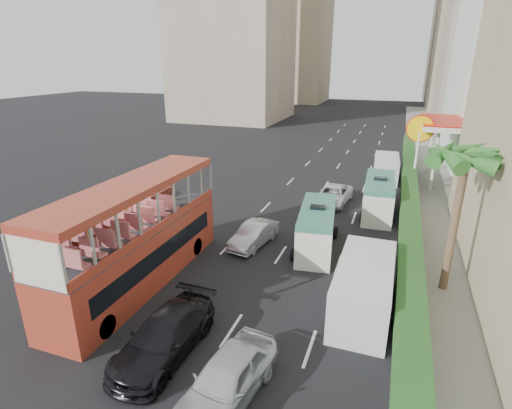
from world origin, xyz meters
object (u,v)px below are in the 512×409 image
at_px(car_black, 166,353).
at_px(panel_van_far, 386,168).
at_px(car_silver_lane_a, 254,245).
at_px(car_silver_lane_b, 228,397).
at_px(van_asset, 333,203).
at_px(shell_station, 458,153).
at_px(double_decker_bus, 137,234).
at_px(minibus_near, 317,229).
at_px(panel_van_near, 364,288).
at_px(minibus_far, 378,197).
at_px(palm_tree, 454,225).

xyz_separation_m(car_black, panel_van_far, (6.49, 26.61, 1.04)).
xyz_separation_m(car_silver_lane_a, car_silver_lane_b, (3.06, -10.89, 0.00)).
height_order(van_asset, shell_station, shell_station).
bearing_deg(double_decker_bus, car_black, -46.63).
xyz_separation_m(van_asset, minibus_near, (0.36, -8.06, 1.23)).
height_order(double_decker_bus, panel_van_near, double_decker_bus).
bearing_deg(minibus_near, car_silver_lane_a, -175.09).
height_order(car_silver_lane_b, minibus_near, minibus_near).
bearing_deg(minibus_far, panel_van_near, -91.54).
bearing_deg(minibus_far, car_silver_lane_b, -102.79).
height_order(van_asset, minibus_far, minibus_far).
relative_size(car_silver_lane_a, van_asset, 0.85).
bearing_deg(van_asset, panel_van_near, -69.26).
xyz_separation_m(car_black, panel_van_near, (6.57, 5.21, 1.12)).
xyz_separation_m(minibus_far, palm_tree, (3.58, -9.28, 2.11)).
height_order(double_decker_bus, minibus_far, double_decker_bus).
bearing_deg(double_decker_bus, palm_tree, 16.16).
relative_size(car_silver_lane_b, panel_van_far, 0.87).
height_order(double_decker_bus, car_black, double_decker_bus).
bearing_deg(palm_tree, double_decker_bus, -163.84).
relative_size(minibus_far, shell_station, 0.72).
bearing_deg(palm_tree, van_asset, 123.18).
relative_size(double_decker_bus, panel_van_far, 2.12).
xyz_separation_m(panel_van_near, panel_van_far, (-0.08, 21.41, -0.08)).
height_order(car_silver_lane_a, palm_tree, palm_tree).
bearing_deg(minibus_far, palm_tree, -71.23).
relative_size(minibus_far, panel_van_near, 1.03).
bearing_deg(car_silver_lane_a, van_asset, 80.05).
distance_m(car_silver_lane_a, shell_station, 21.36).
height_order(car_silver_lane_b, van_asset, car_silver_lane_b).
xyz_separation_m(van_asset, palm_tree, (6.89, -10.54, 3.38)).
height_order(minibus_near, panel_van_far, minibus_near).
bearing_deg(car_silver_lane_a, minibus_near, 21.95).
bearing_deg(minibus_far, shell_station, 56.92).
relative_size(car_silver_lane_a, shell_station, 0.49).
relative_size(minibus_near, panel_van_near, 1.00).
distance_m(minibus_far, shell_station, 11.40).
bearing_deg(car_silver_lane_a, car_silver_lane_b, -64.53).
height_order(minibus_far, panel_van_far, minibus_far).
bearing_deg(car_black, car_silver_lane_b, -18.88).
relative_size(car_black, van_asset, 1.10).
bearing_deg(double_decker_bus, minibus_near, 41.70).
distance_m(double_decker_bus, car_silver_lane_a, 7.29).
xyz_separation_m(car_black, minibus_near, (3.45, 10.52, 1.23)).
xyz_separation_m(car_silver_lane_b, shell_station, (9.19, 28.17, 2.75)).
relative_size(car_silver_lane_a, minibus_far, 0.69).
height_order(double_decker_bus, car_silver_lane_a, double_decker_bus).
height_order(van_asset, palm_tree, palm_tree).
distance_m(van_asset, panel_van_far, 8.78).
bearing_deg(car_black, palm_tree, 40.69).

